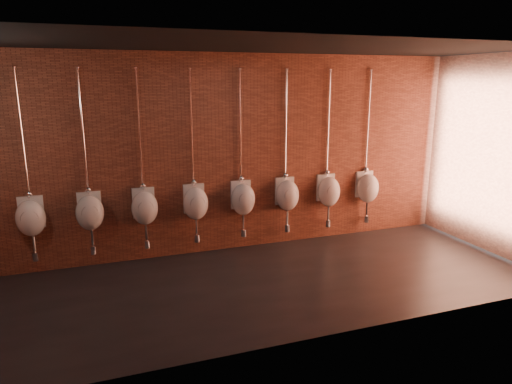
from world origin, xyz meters
The scene contains 10 objects.
ground centered at (0.00, 0.00, 0.00)m, with size 8.50×8.50×0.00m, color black.
room_shell centered at (0.00, 0.00, 2.01)m, with size 8.54×3.04×3.22m.
urinal_0 centered at (-2.76, 1.36, 0.90)m, with size 0.41×0.36×2.72m.
urinal_1 centered at (-1.97, 1.36, 0.90)m, with size 0.41×0.36×2.72m.
urinal_2 centered at (-1.17, 1.36, 0.90)m, with size 0.41×0.36×2.72m.
urinal_3 centered at (-0.38, 1.36, 0.90)m, with size 0.41×0.36×2.72m.
urinal_4 centered at (0.41, 1.36, 0.90)m, with size 0.41×0.36×2.72m.
urinal_5 centered at (1.20, 1.36, 0.90)m, with size 0.41×0.36×2.72m.
urinal_6 centered at (1.99, 1.36, 0.90)m, with size 0.41×0.36×2.72m.
urinal_7 centered at (2.78, 1.36, 0.90)m, with size 0.41×0.36×2.72m.
Camera 1 is at (-1.80, -5.54, 2.77)m, focal length 32.00 mm.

